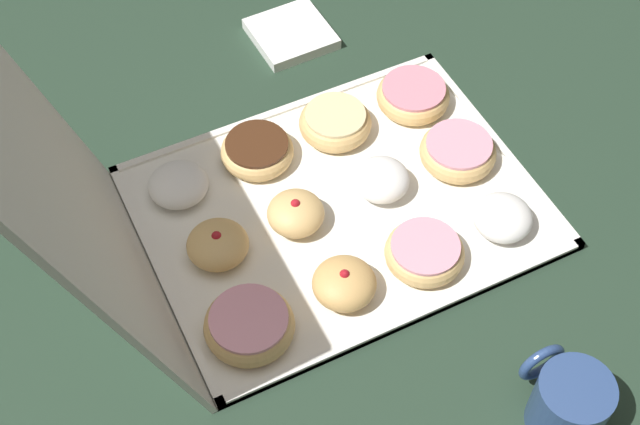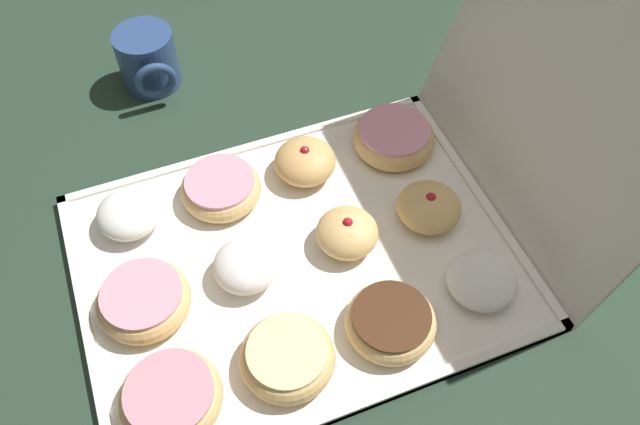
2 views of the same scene
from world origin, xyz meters
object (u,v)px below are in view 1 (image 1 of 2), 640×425
object	(u,v)px
jelly_filled_donut_7	(294,211)
powdered_filled_donut_4	(381,179)
powdered_filled_donut_11	(178,185)
pink_frosted_donut_9	(249,325)
donut_box	(339,208)
pink_frosted_donut_3	(425,252)
coffee_mug	(568,402)
pink_frosted_donut_2	(413,95)
glazed_ring_donut_5	(335,122)
napkin_stack	(291,34)
jelly_filled_donut_6	(344,283)
jelly_filled_donut_10	(217,244)
pink_frosted_donut_1	(459,152)
powdered_filled_donut_0	(503,218)
chocolate_frosted_donut_8	(257,151)

from	to	relation	value
jelly_filled_donut_7	powdered_filled_donut_4	bearing A→B (deg)	-91.43
powdered_filled_donut_11	pink_frosted_donut_9	bearing A→B (deg)	179.82
donut_box	pink_frosted_donut_9	bearing A→B (deg)	123.90
pink_frosted_donut_3	coffee_mug	xyz separation A→B (m)	(-0.27, -0.04, 0.02)
pink_frosted_donut_2	pink_frosted_donut_9	xyz separation A→B (m)	(-0.26, 0.39, 0.00)
donut_box	powdered_filled_donut_4	bearing A→B (deg)	-89.35
glazed_ring_donut_5	coffee_mug	xyz separation A→B (m)	(-0.54, -0.04, 0.02)
donut_box	pink_frosted_donut_3	size ratio (longest dim) A/B	5.02
pink_frosted_donut_2	napkin_stack	distance (m)	0.25
jelly_filled_donut_6	jelly_filled_donut_10	world-z (taller)	jelly_filled_donut_6
pink_frosted_donut_1	napkin_stack	size ratio (longest dim) A/B	0.92
napkin_stack	pink_frosted_donut_9	bearing A→B (deg)	149.53
jelly_filled_donut_6	jelly_filled_donut_7	distance (m)	0.14
coffee_mug	powdered_filled_donut_4	bearing A→B (deg)	4.26
glazed_ring_donut_5	jelly_filled_donut_10	world-z (taller)	jelly_filled_donut_10
powdered_filled_donut_0	pink_frosted_donut_3	size ratio (longest dim) A/B	0.77
pink_frosted_donut_1	pink_frosted_donut_3	world-z (taller)	pink_frosted_donut_1
pink_frosted_donut_1	pink_frosted_donut_3	distance (m)	0.19
glazed_ring_donut_5	powdered_filled_donut_11	world-z (taller)	same
pink_frosted_donut_9	jelly_filled_donut_6	bearing A→B (deg)	-90.09
pink_frosted_donut_2	chocolate_frosted_donut_8	world-z (taller)	pink_frosted_donut_2
coffee_mug	jelly_filled_donut_6	bearing A→B (deg)	30.11
chocolate_frosted_donut_8	jelly_filled_donut_6	bearing A→B (deg)	-178.27
glazed_ring_donut_5	jelly_filled_donut_7	xyz separation A→B (m)	(-0.13, 0.13, 0.00)
jelly_filled_donut_7	chocolate_frosted_donut_8	distance (m)	0.13
glazed_ring_donut_5	powdered_filled_donut_11	size ratio (longest dim) A/B	1.27
donut_box	glazed_ring_donut_5	bearing A→B (deg)	-24.42
pink_frosted_donut_9	pink_frosted_donut_2	bearing A→B (deg)	-56.23
jelly_filled_donut_7	pink_frosted_donut_9	size ratio (longest dim) A/B	0.68
donut_box	pink_frosted_donut_1	size ratio (longest dim) A/B	4.84
pink_frosted_donut_2	coffee_mug	bearing A→B (deg)	169.82
pink_frosted_donut_3	jelly_filled_donut_7	size ratio (longest dim) A/B	1.36
powdered_filled_donut_0	chocolate_frosted_donut_8	bearing A→B (deg)	43.82
donut_box	jelly_filled_donut_10	distance (m)	0.19
glazed_ring_donut_5	jelly_filled_donut_7	world-z (taller)	jelly_filled_donut_7
jelly_filled_donut_10	pink_frosted_donut_3	bearing A→B (deg)	-118.58
jelly_filled_donut_7	coffee_mug	world-z (taller)	coffee_mug
chocolate_frosted_donut_8	napkin_stack	world-z (taller)	chocolate_frosted_donut_8
pink_frosted_donut_2	powdered_filled_donut_11	distance (m)	0.39
pink_frosted_donut_1	powdered_filled_donut_4	distance (m)	0.13
pink_frosted_donut_9	chocolate_frosted_donut_8	bearing A→B (deg)	-25.80
chocolate_frosted_donut_8	powdered_filled_donut_0	bearing A→B (deg)	-136.18
powdered_filled_donut_4	glazed_ring_donut_5	bearing A→B (deg)	3.42
powdered_filled_donut_4	napkin_stack	bearing A→B (deg)	-3.98
pink_frosted_donut_1	glazed_ring_donut_5	size ratio (longest dim) A/B	1.03
pink_frosted_donut_1	coffee_mug	bearing A→B (deg)	166.31
pink_frosted_donut_3	powdered_filled_donut_4	size ratio (longest dim) A/B	1.35
powdered_filled_donut_0	jelly_filled_donut_6	world-z (taller)	jelly_filled_donut_6
jelly_filled_donut_6	jelly_filled_donut_7	world-z (taller)	same
jelly_filled_donut_7	pink_frosted_donut_2	bearing A→B (deg)	-64.55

